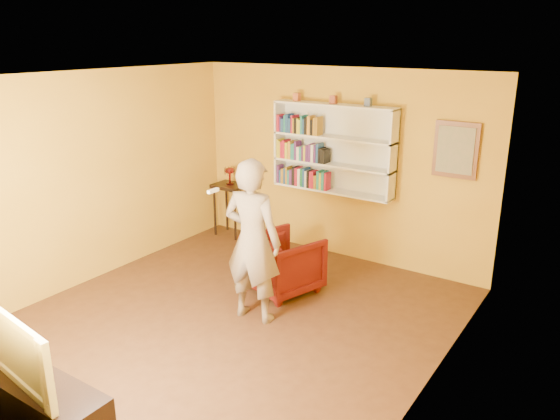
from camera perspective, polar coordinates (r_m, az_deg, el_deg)
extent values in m
cube|color=#422615|center=(6.36, -5.31, -12.05)|extent=(5.30, 5.80, 0.12)
cube|color=gold|center=(7.83, 6.11, 4.79)|extent=(5.30, 0.04, 2.70)
cube|color=gold|center=(7.40, -19.45, 3.11)|extent=(0.04, 5.80, 2.70)
cube|color=gold|center=(4.75, 16.04, -4.46)|extent=(0.04, 5.80, 2.70)
cube|color=white|center=(5.53, -6.15, 13.91)|extent=(5.30, 5.80, 0.06)
cube|color=white|center=(7.74, 6.03, 6.54)|extent=(1.80, 0.03, 1.20)
cube|color=white|center=(8.07, 0.00, 7.11)|extent=(0.03, 0.28, 1.20)
cube|color=white|center=(7.26, 11.74, 5.52)|extent=(0.03, 0.28, 1.20)
cube|color=white|center=(7.77, 5.43, 2.05)|extent=(1.80, 0.28, 0.03)
cube|color=white|center=(7.67, 5.52, 4.78)|extent=(1.80, 0.28, 0.03)
cube|color=white|center=(7.60, 5.60, 7.58)|extent=(1.80, 0.28, 0.03)
cube|color=white|center=(7.53, 5.70, 10.87)|extent=(1.80, 0.28, 0.03)
cube|color=#4D2165|center=(8.10, 0.01, 3.86)|extent=(0.03, 0.14, 0.26)
cube|color=navy|center=(8.10, 0.31, 3.62)|extent=(0.03, 0.18, 0.20)
cube|color=#9C711C|center=(8.07, 0.48, 3.65)|extent=(0.04, 0.15, 0.22)
cube|color=navy|center=(8.04, 0.70, 3.63)|extent=(0.03, 0.15, 0.23)
cube|color=#9C711C|center=(8.03, 0.94, 3.69)|extent=(0.03, 0.16, 0.25)
cube|color=teal|center=(8.03, 1.18, 3.53)|extent=(0.03, 0.18, 0.21)
cube|color=#4D2165|center=(8.00, 1.41, 3.53)|extent=(0.04, 0.18, 0.22)
cube|color=black|center=(7.96, 1.66, 3.62)|extent=(0.04, 0.16, 0.27)
cube|color=#AA1A35|center=(7.94, 1.96, 3.57)|extent=(0.04, 0.17, 0.26)
cube|color=silver|center=(7.91, 2.20, 3.47)|extent=(0.04, 0.14, 0.26)
cube|color=#16633A|center=(7.90, 2.54, 3.48)|extent=(0.03, 0.18, 0.26)
cube|color=navy|center=(7.88, 2.76, 3.47)|extent=(0.03, 0.18, 0.27)
cube|color=silver|center=(7.86, 2.92, 3.30)|extent=(0.03, 0.15, 0.24)
cube|color=black|center=(7.85, 3.19, 3.31)|extent=(0.04, 0.17, 0.25)
cube|color=#AA1A35|center=(7.83, 3.47, 3.25)|extent=(0.04, 0.17, 0.24)
cube|color=#AA1A35|center=(7.80, 3.66, 3.21)|extent=(0.03, 0.15, 0.25)
cube|color=#9C711C|center=(7.80, 3.94, 3.00)|extent=(0.04, 0.17, 0.20)
cube|color=teal|center=(7.76, 4.23, 3.19)|extent=(0.04, 0.16, 0.26)
cube|color=gold|center=(7.74, 4.44, 3.06)|extent=(0.03, 0.15, 0.24)
cube|color=teal|center=(7.72, 4.72, 3.10)|extent=(0.04, 0.15, 0.26)
cube|color=#AA1A35|center=(7.70, 4.98, 3.01)|extent=(0.03, 0.15, 0.25)
cube|color=gold|center=(8.03, 0.04, 6.53)|extent=(0.03, 0.16, 0.27)
cube|color=gold|center=(8.02, 0.25, 6.44)|extent=(0.03, 0.18, 0.25)
cube|color=#AA1A35|center=(7.99, 0.39, 6.37)|extent=(0.03, 0.15, 0.24)
cube|color=#AA1A35|center=(7.97, 0.67, 6.43)|extent=(0.04, 0.17, 0.26)
cube|color=gold|center=(7.95, 0.93, 6.28)|extent=(0.04, 0.16, 0.23)
cube|color=#C38427|center=(7.91, 1.21, 6.32)|extent=(0.04, 0.15, 0.26)
cube|color=teal|center=(7.91, 1.50, 6.18)|extent=(0.03, 0.17, 0.22)
cube|color=teal|center=(7.89, 1.70, 6.20)|extent=(0.02, 0.17, 0.24)
cube|color=#4D2165|center=(7.86, 1.86, 6.28)|extent=(0.04, 0.15, 0.27)
cube|color=silver|center=(7.84, 2.11, 5.97)|extent=(0.04, 0.14, 0.19)
cube|color=teal|center=(7.84, 2.43, 5.96)|extent=(0.03, 0.18, 0.19)
cube|color=#4D2165|center=(7.82, 2.64, 5.95)|extent=(0.02, 0.17, 0.20)
cube|color=gold|center=(7.80, 2.84, 5.99)|extent=(0.03, 0.17, 0.22)
cube|color=#4D2165|center=(7.78, 3.09, 6.00)|extent=(0.03, 0.18, 0.23)
cube|color=#4D2165|center=(7.75, 3.35, 6.02)|extent=(0.04, 0.17, 0.25)
cube|color=silver|center=(7.73, 3.63, 5.97)|extent=(0.04, 0.16, 0.25)
cube|color=#4D2165|center=(7.71, 3.93, 5.95)|extent=(0.03, 0.17, 0.25)
cube|color=navy|center=(7.69, 4.18, 5.99)|extent=(0.03, 0.18, 0.27)
cube|color=black|center=(7.68, 4.40, 5.73)|extent=(0.03, 0.18, 0.21)
cube|color=black|center=(7.67, 4.63, 5.66)|extent=(0.04, 0.18, 0.20)
cube|color=black|center=(7.65, 4.88, 5.60)|extent=(0.03, 0.18, 0.19)
cube|color=#AA1A35|center=(7.96, 0.04, 9.11)|extent=(0.04, 0.15, 0.24)
cube|color=#4D2165|center=(7.94, 0.25, 8.99)|extent=(0.02, 0.14, 0.22)
cube|color=navy|center=(7.94, 0.56, 8.90)|extent=(0.04, 0.19, 0.19)
cube|color=teal|center=(7.90, 0.75, 9.05)|extent=(0.02, 0.16, 0.24)
cube|color=navy|center=(7.88, 1.00, 9.08)|extent=(0.04, 0.17, 0.26)
cube|color=navy|center=(7.86, 1.27, 8.86)|extent=(0.04, 0.16, 0.21)
cube|color=#AA1A35|center=(7.84, 1.56, 9.00)|extent=(0.02, 0.19, 0.25)
cube|color=#9C711C|center=(7.83, 1.72, 8.85)|extent=(0.02, 0.18, 0.21)
cube|color=black|center=(7.80, 1.85, 8.82)|extent=(0.03, 0.14, 0.22)
cube|color=gold|center=(7.78, 2.11, 8.80)|extent=(0.02, 0.16, 0.21)
cube|color=gold|center=(7.77, 2.30, 8.72)|extent=(0.03, 0.16, 0.20)
cube|color=teal|center=(7.76, 2.53, 8.93)|extent=(0.03, 0.17, 0.26)
cube|color=navy|center=(7.73, 2.68, 8.73)|extent=(0.02, 0.15, 0.22)
cube|color=black|center=(7.71, 2.96, 8.80)|extent=(0.04, 0.16, 0.24)
cube|color=#C38427|center=(7.69, 3.28, 8.85)|extent=(0.04, 0.16, 0.26)
cube|color=black|center=(7.68, 3.62, 8.65)|extent=(0.04, 0.19, 0.21)
cube|color=#9C711C|center=(7.65, 3.85, 8.73)|extent=(0.04, 0.16, 0.25)
cube|color=#9C711C|center=(7.63, 4.12, 8.75)|extent=(0.03, 0.17, 0.26)
cube|color=#BB5D35|center=(7.82, 1.77, 11.72)|extent=(0.08, 0.08, 0.11)
cube|color=brown|center=(7.53, 5.60, 11.41)|extent=(0.08, 0.08, 0.11)
cube|color=#445071|center=(7.30, 9.20, 11.06)|extent=(0.08, 0.08, 0.11)
cube|color=brown|center=(7.09, 17.91, 5.99)|extent=(0.55, 0.04, 0.70)
cube|color=gray|center=(7.07, 17.85, 5.96)|extent=(0.45, 0.02, 0.58)
cylinder|color=black|center=(8.83, -6.82, -0.16)|extent=(0.04, 0.04, 0.79)
cylinder|color=black|center=(8.57, -4.72, -0.64)|extent=(0.04, 0.04, 0.79)
cylinder|color=black|center=(9.04, -5.59, 0.32)|extent=(0.04, 0.04, 0.79)
cylinder|color=black|center=(8.80, -3.50, -0.13)|extent=(0.04, 0.04, 0.79)
cube|color=black|center=(8.69, -5.24, 2.51)|extent=(0.52, 0.40, 0.06)
cylinder|color=maroon|center=(8.68, -5.25, 2.76)|extent=(0.12, 0.12, 0.02)
cylinder|color=maroon|center=(8.66, -5.26, 3.30)|extent=(0.03, 0.03, 0.15)
ellipsoid|color=maroon|center=(8.63, -5.29, 4.11)|extent=(0.16, 0.16, 0.10)
cylinder|color=beige|center=(8.58, -4.87, 4.00)|extent=(0.01, 0.01, 0.12)
cylinder|color=beige|center=(8.62, -4.76, 4.08)|extent=(0.01, 0.01, 0.12)
cylinder|color=beige|center=(8.67, -4.85, 4.15)|extent=(0.01, 0.01, 0.12)
cylinder|color=beige|center=(8.70, -5.10, 4.19)|extent=(0.01, 0.01, 0.12)
cylinder|color=beige|center=(8.70, -5.42, 4.18)|extent=(0.01, 0.01, 0.12)
cylinder|color=beige|center=(8.68, -5.69, 4.14)|extent=(0.01, 0.01, 0.12)
cylinder|color=beige|center=(8.63, -5.81, 4.06)|extent=(0.01, 0.01, 0.12)
cylinder|color=beige|center=(8.59, -5.73, 3.99)|extent=(0.01, 0.01, 0.12)
cylinder|color=beige|center=(8.56, -5.48, 3.95)|extent=(0.01, 0.01, 0.12)
cylinder|color=beige|center=(8.55, -5.15, 3.95)|extent=(0.01, 0.01, 0.12)
imported|color=#400404|center=(6.87, 0.36, -5.56)|extent=(1.01, 1.02, 0.74)
imported|color=#786858|center=(6.02, -2.89, -3.26)|extent=(0.73, 0.52, 1.87)
cube|color=white|center=(5.76, -7.00, 2.01)|extent=(0.04, 0.15, 0.04)
cube|color=black|center=(5.05, -23.76, -18.34)|extent=(1.36, 0.41, 0.48)
imported|color=black|center=(4.76, -24.59, -12.97)|extent=(1.06, 0.27, 0.61)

